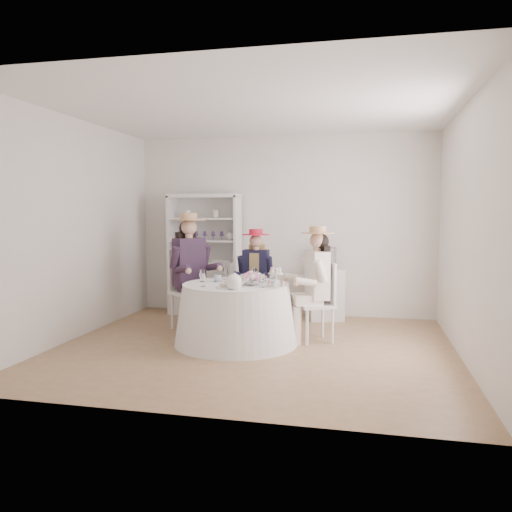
# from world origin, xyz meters

# --- Properties ---
(ground) EXTENTS (4.50, 4.50, 0.00)m
(ground) POSITION_xyz_m (0.00, 0.00, 0.00)
(ground) COLOR olive
(ground) RESTS_ON ground
(ceiling) EXTENTS (4.50, 4.50, 0.00)m
(ceiling) POSITION_xyz_m (0.00, 0.00, 2.70)
(ceiling) COLOR white
(ceiling) RESTS_ON wall_back
(wall_back) EXTENTS (4.50, 0.00, 4.50)m
(wall_back) POSITION_xyz_m (0.00, 2.00, 1.35)
(wall_back) COLOR silver
(wall_back) RESTS_ON ground
(wall_front) EXTENTS (4.50, 0.00, 4.50)m
(wall_front) POSITION_xyz_m (0.00, -2.00, 1.35)
(wall_front) COLOR silver
(wall_front) RESTS_ON ground
(wall_left) EXTENTS (0.00, 4.50, 4.50)m
(wall_left) POSITION_xyz_m (-2.25, 0.00, 1.35)
(wall_left) COLOR silver
(wall_left) RESTS_ON ground
(wall_right) EXTENTS (0.00, 4.50, 4.50)m
(wall_right) POSITION_xyz_m (2.25, 0.00, 1.35)
(wall_right) COLOR silver
(wall_right) RESTS_ON ground
(tea_table) EXTENTS (1.45, 1.45, 0.72)m
(tea_table) POSITION_xyz_m (-0.25, 0.13, 0.36)
(tea_table) COLOR white
(tea_table) RESTS_ON ground
(hutch) EXTENTS (1.23, 0.80, 1.83)m
(hutch) POSITION_xyz_m (-1.16, 1.74, 0.65)
(hutch) COLOR silver
(hutch) RESTS_ON ground
(side_table) EXTENTS (0.58, 0.58, 0.74)m
(side_table) POSITION_xyz_m (0.67, 1.75, 0.37)
(side_table) COLOR silver
(side_table) RESTS_ON ground
(hatbox) EXTENTS (0.40, 0.40, 0.30)m
(hatbox) POSITION_xyz_m (0.67, 1.75, 0.89)
(hatbox) COLOR black
(hatbox) RESTS_ON side_table
(guest_left) EXTENTS (0.66, 0.64, 1.54)m
(guest_left) POSITION_xyz_m (-1.02, 0.69, 0.87)
(guest_left) COLOR silver
(guest_left) RESTS_ON ground
(guest_mid) EXTENTS (0.48, 0.50, 1.33)m
(guest_mid) POSITION_xyz_m (-0.22, 1.08, 0.75)
(guest_mid) COLOR silver
(guest_mid) RESTS_ON ground
(guest_right) EXTENTS (0.59, 0.53, 1.39)m
(guest_right) POSITION_xyz_m (0.65, 0.42, 0.78)
(guest_right) COLOR silver
(guest_right) RESTS_ON ground
(spare_chair) EXTENTS (0.50, 0.50, 0.87)m
(spare_chair) POSITION_xyz_m (-0.73, 1.39, 0.47)
(spare_chair) COLOR silver
(spare_chair) RESTS_ON ground
(teacup_a) EXTENTS (0.11, 0.11, 0.08)m
(teacup_a) POSITION_xyz_m (-0.50, 0.21, 0.75)
(teacup_a) COLOR white
(teacup_a) RESTS_ON tea_table
(teacup_b) EXTENTS (0.09, 0.09, 0.07)m
(teacup_b) POSITION_xyz_m (-0.20, 0.41, 0.75)
(teacup_b) COLOR white
(teacup_b) RESTS_ON tea_table
(teacup_c) EXTENTS (0.12, 0.12, 0.07)m
(teacup_c) POSITION_xyz_m (0.00, 0.20, 0.75)
(teacup_c) COLOR white
(teacup_c) RESTS_ON tea_table
(flower_bowl) EXTENTS (0.29, 0.29, 0.06)m
(flower_bowl) POSITION_xyz_m (-0.04, 0.06, 0.74)
(flower_bowl) COLOR white
(flower_bowl) RESTS_ON tea_table
(flower_arrangement) EXTENTS (0.20, 0.20, 0.07)m
(flower_arrangement) POSITION_xyz_m (-0.05, 0.06, 0.81)
(flower_arrangement) COLOR pink
(flower_arrangement) RESTS_ON tea_table
(table_teapot) EXTENTS (0.25, 0.18, 0.19)m
(table_teapot) POSITION_xyz_m (-0.15, -0.30, 0.80)
(table_teapot) COLOR white
(table_teapot) RESTS_ON tea_table
(sandwich_plate) EXTENTS (0.29, 0.29, 0.06)m
(sandwich_plate) POSITION_xyz_m (-0.25, -0.19, 0.73)
(sandwich_plate) COLOR white
(sandwich_plate) RESTS_ON tea_table
(cupcake_stand) EXTENTS (0.23, 0.23, 0.21)m
(cupcake_stand) POSITION_xyz_m (0.25, -0.01, 0.79)
(cupcake_stand) COLOR white
(cupcake_stand) RESTS_ON tea_table
(stemware_set) EXTENTS (0.91, 0.92, 0.15)m
(stemware_set) POSITION_xyz_m (-0.25, 0.13, 0.79)
(stemware_set) COLOR white
(stemware_set) RESTS_ON tea_table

